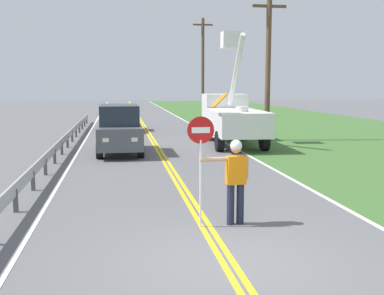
{
  "coord_description": "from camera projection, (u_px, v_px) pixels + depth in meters",
  "views": [
    {
      "loc": [
        -1.76,
        -7.37,
        2.98
      ],
      "look_at": [
        0.27,
        5.59,
        1.2
      ],
      "focal_mm": 43.66,
      "sensor_mm": 36.0,
      "label": 1
    }
  ],
  "objects": [
    {
      "name": "ground_plane",
      "position": [
        227.0,
        262.0,
        7.88
      ],
      "size": [
        160.0,
        160.0,
        0.0
      ],
      "primitive_type": "plane",
      "color": "#5B5B5E"
    },
    {
      "name": "grass_verge_right",
      "position": [
        335.0,
        132.0,
        29.24
      ],
      "size": [
        16.0,
        110.0,
        0.01
      ],
      "primitive_type": "cube",
      "color": "#3D662D",
      "rests_on": "ground"
    },
    {
      "name": "centerline_yellow_left",
      "position": [
        148.0,
        135.0,
        27.45
      ],
      "size": [
        0.11,
        110.0,
        0.01
      ],
      "primitive_type": "cube",
      "color": "yellow",
      "rests_on": "ground"
    },
    {
      "name": "centerline_yellow_right",
      "position": [
        151.0,
        135.0,
        27.48
      ],
      "size": [
        0.11,
        110.0,
        0.01
      ],
      "primitive_type": "cube",
      "color": "yellow",
      "rests_on": "ground"
    },
    {
      "name": "edge_line_right",
      "position": [
        210.0,
        134.0,
        28.02
      ],
      "size": [
        0.12,
        110.0,
        0.01
      ],
      "primitive_type": "cube",
      "color": "silver",
      "rests_on": "ground"
    },
    {
      "name": "edge_line_left",
      "position": [
        87.0,
        136.0,
        26.91
      ],
      "size": [
        0.12,
        110.0,
        0.01
      ],
      "primitive_type": "cube",
      "color": "silver",
      "rests_on": "ground"
    },
    {
      "name": "flagger_worker",
      "position": [
        235.0,
        176.0,
        9.89
      ],
      "size": [
        1.08,
        0.29,
        1.83
      ],
      "color": "#1E2338",
      "rests_on": "ground"
    },
    {
      "name": "stop_sign_paddle",
      "position": [
        201.0,
        147.0,
        9.59
      ],
      "size": [
        0.56,
        0.04,
        2.33
      ],
      "color": "silver",
      "rests_on": "ground"
    },
    {
      "name": "utility_bucket_truck",
      "position": [
        231.0,
        116.0,
        23.33
      ],
      "size": [
        2.92,
        6.89,
        5.57
      ],
      "color": "white",
      "rests_on": "ground"
    },
    {
      "name": "oncoming_suv_nearest",
      "position": [
        119.0,
        129.0,
        20.24
      ],
      "size": [
        1.95,
        4.62,
        2.1
      ],
      "color": "#4C5156",
      "rests_on": "ground"
    },
    {
      "name": "oncoming_sedan_second",
      "position": [
        121.0,
        118.0,
        30.02
      ],
      "size": [
        2.05,
        4.17,
        1.7
      ],
      "color": "maroon",
      "rests_on": "ground"
    },
    {
      "name": "utility_pole_near",
      "position": [
        268.0,
        65.0,
        24.5
      ],
      "size": [
        1.8,
        0.28,
        7.59
      ],
      "color": "brown",
      "rests_on": "ground"
    },
    {
      "name": "utility_pole_mid",
      "position": [
        203.0,
        66.0,
        42.73
      ],
      "size": [
        1.8,
        0.28,
        8.94
      ],
      "color": "brown",
      "rests_on": "ground"
    },
    {
      "name": "guardrail_left_shoulder",
      "position": [
        65.0,
        139.0,
        20.96
      ],
      "size": [
        0.1,
        32.0,
        0.71
      ],
      "color": "#9EA0A3",
      "rests_on": "ground"
    }
  ]
}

